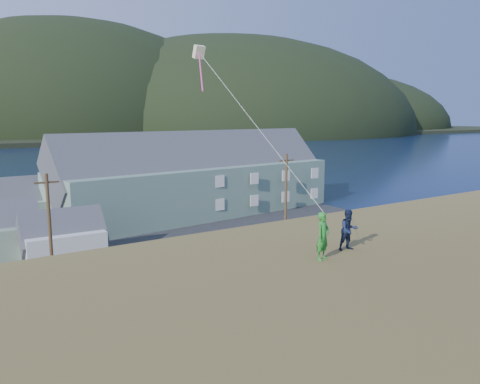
# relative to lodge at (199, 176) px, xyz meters

# --- Properties ---
(ground) EXTENTS (900.00, 900.00, 0.00)m
(ground) POSITION_rel_lodge_xyz_m (-18.11, -21.19, -4.98)
(ground) COLOR #0A1638
(ground) RESTS_ON ground
(grass_strip) EXTENTS (110.00, 8.00, 0.10)m
(grass_strip) POSITION_rel_lodge_xyz_m (-18.11, -23.19, -4.93)
(grass_strip) COLOR #4C3D19
(grass_strip) RESTS_ON ground
(waterfront_lot) EXTENTS (72.00, 36.00, 0.12)m
(waterfront_lot) POSITION_rel_lodge_xyz_m (-18.11, -4.19, -4.92)
(waterfront_lot) COLOR #28282B
(waterfront_lot) RESTS_ON ground
(far_hills) EXTENTS (760.00, 265.00, 143.00)m
(far_hills) POSITION_rel_lodge_xyz_m (17.48, 258.19, -2.98)
(far_hills) COLOR black
(far_hills) RESTS_ON ground
(lodge) EXTENTS (37.70, 14.00, 12.96)m
(lodge) POSITION_rel_lodge_xyz_m (0.00, 0.00, 0.00)
(lodge) COLOR slate
(lodge) RESTS_ON waterfront_lot
(shed_white) EXTENTS (7.07, 4.77, 5.54)m
(shed_white) POSITION_rel_lodge_xyz_m (-19.29, -11.00, -2.83)
(shed_white) COLOR silver
(shed_white) RESTS_ON waterfront_lot
(utility_poles) EXTENTS (34.40, 0.24, 9.13)m
(utility_poles) POSITION_rel_lodge_xyz_m (-19.07, -19.69, -0.52)
(utility_poles) COLOR #47331E
(utility_poles) RESTS_ON waterfront_lot
(kite_flyer_green) EXTENTS (0.77, 0.62, 1.84)m
(kite_flyer_green) POSITION_rel_lodge_xyz_m (-15.91, -39.88, 3.15)
(kite_flyer_green) COLOR #25892A
(kite_flyer_green) RESTS_ON hillside
(kite_flyer_navy) EXTENTS (0.93, 0.79, 1.67)m
(kite_flyer_navy) POSITION_rel_lodge_xyz_m (-14.11, -39.48, 3.06)
(kite_flyer_navy) COLOR #16203F
(kite_flyer_navy) RESTS_ON hillside
(kite_rig) EXTENTS (1.68, 3.15, 8.85)m
(kite_rig) POSITION_rel_lodge_xyz_m (-18.05, -34.32, 10.15)
(kite_rig) COLOR #F6F3BB
(kite_rig) RESTS_ON ground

